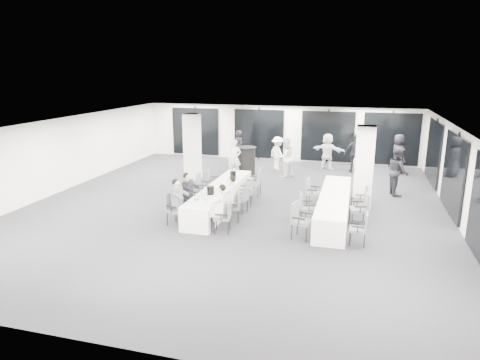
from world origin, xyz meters
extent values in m
cube|color=#242429|center=(0.00, 0.00, -0.01)|extent=(14.00, 16.00, 0.02)
cube|color=silver|center=(0.00, 0.00, 2.81)|extent=(14.00, 16.00, 0.02)
cube|color=silver|center=(-7.01, 0.00, 1.40)|extent=(0.02, 16.00, 2.80)
cube|color=silver|center=(7.01, 0.00, 1.40)|extent=(0.02, 16.00, 2.80)
cube|color=silver|center=(0.00, 8.01, 1.40)|extent=(14.00, 0.02, 2.80)
cube|color=silver|center=(0.00, -8.01, 1.40)|extent=(14.00, 0.02, 2.80)
cube|color=black|center=(0.00, 7.94, 1.35)|extent=(13.60, 0.06, 2.50)
cube|color=black|center=(6.94, 1.00, 1.35)|extent=(0.06, 14.00, 2.50)
cube|color=silver|center=(-2.80, 3.20, 1.40)|extent=(0.60, 0.60, 2.80)
cube|color=silver|center=(4.20, 1.00, 1.40)|extent=(0.60, 0.60, 2.80)
cube|color=white|center=(-0.43, -0.32, 0.38)|extent=(0.90, 5.00, 0.75)
cube|color=white|center=(3.35, -0.28, 0.38)|extent=(0.90, 5.00, 0.75)
cylinder|color=black|center=(-0.79, 4.62, 0.61)|extent=(0.78, 0.78, 1.23)
cylinder|color=black|center=(-0.79, 4.62, 1.23)|extent=(0.89, 0.89, 0.02)
cube|color=#57595F|center=(-1.18, -2.24, 0.47)|extent=(0.59, 0.61, 0.08)
cube|color=#57595F|center=(-1.40, -2.19, 0.76)|extent=(0.18, 0.48, 0.48)
cylinder|color=black|center=(-1.33, -1.99, 0.22)|extent=(0.04, 0.04, 0.43)
cylinder|color=black|center=(-1.43, -2.40, 0.22)|extent=(0.04, 0.04, 0.43)
cylinder|color=black|center=(-0.92, -2.09, 0.22)|extent=(0.04, 0.04, 0.43)
cylinder|color=black|center=(-1.02, -2.50, 0.22)|extent=(0.04, 0.04, 0.43)
cube|color=black|center=(-1.11, -1.99, 0.65)|extent=(0.36, 0.13, 0.04)
cube|color=black|center=(-1.24, -2.50, 0.65)|extent=(0.36, 0.13, 0.04)
cube|color=#57595F|center=(-1.18, -1.40, 0.45)|extent=(0.49, 0.51, 0.08)
cube|color=#57595F|center=(-1.40, -1.39, 0.73)|extent=(0.09, 0.47, 0.47)
cylinder|color=black|center=(-1.37, -1.19, 0.21)|extent=(0.04, 0.04, 0.41)
cylinder|color=black|center=(-1.39, -1.59, 0.21)|extent=(0.04, 0.04, 0.41)
cylinder|color=black|center=(-0.96, -1.21, 0.21)|extent=(0.04, 0.04, 0.41)
cylinder|color=black|center=(-0.99, -1.62, 0.21)|extent=(0.04, 0.04, 0.41)
cube|color=black|center=(-1.16, -1.15, 0.63)|extent=(0.35, 0.06, 0.04)
cube|color=black|center=(-1.19, -1.65, 0.63)|extent=(0.35, 0.06, 0.04)
cube|color=#57595F|center=(-1.18, -0.56, 0.46)|extent=(0.51, 0.53, 0.08)
cube|color=#57595F|center=(-1.40, -0.58, 0.74)|extent=(0.10, 0.48, 0.47)
cylinder|color=black|center=(-1.40, -0.37, 0.21)|extent=(0.04, 0.04, 0.42)
cylinder|color=black|center=(-1.37, -0.78, 0.21)|extent=(0.04, 0.04, 0.42)
cylinder|color=black|center=(-0.99, -0.33, 0.21)|extent=(0.04, 0.04, 0.42)
cylinder|color=black|center=(-0.96, -0.75, 0.21)|extent=(0.04, 0.04, 0.42)
cube|color=black|center=(-1.20, -0.30, 0.64)|extent=(0.35, 0.07, 0.04)
cube|color=black|center=(-1.16, -0.81, 0.64)|extent=(0.35, 0.07, 0.04)
cube|color=#57595F|center=(-1.18, 0.23, 0.48)|extent=(0.53, 0.55, 0.09)
cube|color=#57595F|center=(-1.41, 0.21, 0.77)|extent=(0.11, 0.49, 0.49)
cylinder|color=black|center=(-1.41, 0.42, 0.22)|extent=(0.04, 0.04, 0.44)
cylinder|color=black|center=(-1.37, 0.00, 0.22)|extent=(0.04, 0.04, 0.44)
cylinder|color=black|center=(-0.98, 0.46, 0.22)|extent=(0.04, 0.04, 0.44)
cylinder|color=black|center=(-0.95, 0.04, 0.22)|extent=(0.04, 0.04, 0.44)
cube|color=black|center=(-1.20, 0.50, 0.66)|extent=(0.36, 0.07, 0.04)
cube|color=black|center=(-1.15, -0.03, 0.66)|extent=(0.36, 0.07, 0.04)
cube|color=#57595F|center=(-1.18, 1.23, 0.44)|extent=(0.55, 0.56, 0.08)
cube|color=#57595F|center=(-1.39, 1.17, 0.70)|extent=(0.16, 0.45, 0.45)
cylinder|color=black|center=(-1.41, 1.37, 0.20)|extent=(0.04, 0.04, 0.40)
cylinder|color=black|center=(-1.32, 0.99, 0.20)|extent=(0.04, 0.04, 0.40)
cylinder|color=black|center=(-1.03, 1.46, 0.20)|extent=(0.04, 0.04, 0.40)
cylinder|color=black|center=(-0.94, 1.08, 0.20)|extent=(0.04, 0.04, 0.40)
cube|color=black|center=(-1.24, 1.46, 0.60)|extent=(0.33, 0.12, 0.04)
cube|color=black|center=(-1.12, 0.99, 0.60)|extent=(0.33, 0.12, 0.04)
cube|color=#57595F|center=(0.32, -2.45, 0.45)|extent=(0.53, 0.54, 0.08)
cube|color=#57595F|center=(0.54, -2.41, 0.71)|extent=(0.13, 0.46, 0.46)
cylinder|color=black|center=(0.55, -2.61, 0.20)|extent=(0.04, 0.04, 0.41)
cylinder|color=black|center=(0.48, -2.22, 0.20)|extent=(0.04, 0.04, 0.41)
cylinder|color=black|center=(0.16, -2.68, 0.20)|extent=(0.04, 0.04, 0.41)
cylinder|color=black|center=(0.09, -2.29, 0.20)|extent=(0.04, 0.04, 0.41)
cube|color=black|center=(0.36, -2.69, 0.61)|extent=(0.34, 0.10, 0.04)
cube|color=black|center=(0.28, -2.21, 0.61)|extent=(0.34, 0.10, 0.04)
cube|color=#57595F|center=(0.32, -1.44, 0.43)|extent=(0.54, 0.55, 0.08)
cube|color=#57595F|center=(0.53, -1.39, 0.69)|extent=(0.16, 0.44, 0.44)
cylinder|color=black|center=(0.56, -1.59, 0.20)|extent=(0.03, 0.03, 0.39)
cylinder|color=black|center=(0.46, -1.21, 0.20)|extent=(0.03, 0.03, 0.39)
cylinder|color=black|center=(0.18, -1.68, 0.20)|extent=(0.03, 0.03, 0.39)
cylinder|color=black|center=(0.09, -1.30, 0.20)|extent=(0.03, 0.03, 0.39)
cube|color=black|center=(0.38, -1.68, 0.60)|extent=(0.33, 0.12, 0.04)
cube|color=black|center=(0.27, -1.21, 0.60)|extent=(0.33, 0.12, 0.04)
cube|color=#57595F|center=(0.32, -0.55, 0.42)|extent=(0.52, 0.53, 0.07)
cube|color=#57595F|center=(0.52, -0.60, 0.67)|extent=(0.15, 0.43, 0.43)
cylinder|color=black|center=(0.46, -0.78, 0.19)|extent=(0.03, 0.03, 0.38)
cylinder|color=black|center=(0.55, -0.42, 0.19)|extent=(0.03, 0.03, 0.38)
cylinder|color=black|center=(0.10, -0.69, 0.19)|extent=(0.03, 0.03, 0.38)
cylinder|color=black|center=(0.18, -0.33, 0.19)|extent=(0.03, 0.03, 0.38)
cube|color=black|center=(0.27, -0.78, 0.58)|extent=(0.32, 0.11, 0.04)
cube|color=black|center=(0.38, -0.33, 0.58)|extent=(0.32, 0.11, 0.04)
cube|color=#57595F|center=(0.32, 0.16, 0.46)|extent=(0.55, 0.57, 0.08)
cube|color=#57595F|center=(0.54, 0.20, 0.73)|extent=(0.15, 0.47, 0.47)
cylinder|color=black|center=(0.56, 0.00, 0.21)|extent=(0.04, 0.04, 0.42)
cylinder|color=black|center=(0.49, 0.40, 0.21)|extent=(0.04, 0.04, 0.42)
cylinder|color=black|center=(0.16, -0.07, 0.21)|extent=(0.04, 0.04, 0.42)
cylinder|color=black|center=(0.09, 0.33, 0.21)|extent=(0.04, 0.04, 0.42)
cube|color=black|center=(0.37, -0.09, 0.63)|extent=(0.35, 0.10, 0.04)
cube|color=black|center=(0.28, 0.41, 0.63)|extent=(0.35, 0.10, 0.04)
cube|color=#57595F|center=(0.32, 1.35, 0.49)|extent=(0.52, 0.54, 0.09)
cube|color=#57595F|center=(0.56, 1.36, 0.79)|extent=(0.08, 0.50, 0.50)
cylinder|color=black|center=(0.55, 1.14, 0.22)|extent=(0.04, 0.04, 0.45)
cylinder|color=black|center=(0.54, 1.58, 0.22)|extent=(0.04, 0.04, 0.45)
cylinder|color=black|center=(0.11, 1.13, 0.22)|extent=(0.04, 0.04, 0.45)
cylinder|color=black|center=(0.10, 1.57, 0.22)|extent=(0.04, 0.04, 0.45)
cube|color=black|center=(0.33, 1.08, 0.68)|extent=(0.37, 0.05, 0.04)
cube|color=black|center=(0.32, 1.63, 0.68)|extent=(0.37, 0.05, 0.04)
cube|color=#57595F|center=(2.60, -2.30, 0.48)|extent=(0.60, 0.61, 0.09)
cube|color=#57595F|center=(2.37, -2.24, 0.77)|extent=(0.17, 0.49, 0.49)
cylinder|color=black|center=(2.44, -2.04, 0.22)|extent=(0.04, 0.04, 0.44)
cylinder|color=black|center=(2.34, -2.46, 0.22)|extent=(0.04, 0.04, 0.44)
cylinder|color=black|center=(2.86, -2.14, 0.22)|extent=(0.04, 0.04, 0.44)
cylinder|color=black|center=(2.76, -2.55, 0.22)|extent=(0.04, 0.04, 0.44)
cube|color=black|center=(2.66, -2.03, 0.66)|extent=(0.36, 0.12, 0.04)
cube|color=black|center=(2.54, -2.56, 0.66)|extent=(0.36, 0.12, 0.04)
cube|color=#57595F|center=(2.60, -0.93, 0.44)|extent=(0.55, 0.57, 0.08)
cube|color=#57595F|center=(2.39, -0.98, 0.70)|extent=(0.17, 0.45, 0.45)
cylinder|color=black|center=(2.36, -0.79, 0.20)|extent=(0.04, 0.04, 0.40)
cylinder|color=black|center=(2.46, -1.17, 0.20)|extent=(0.04, 0.04, 0.40)
cylinder|color=black|center=(2.74, -0.69, 0.20)|extent=(0.04, 0.04, 0.40)
cylinder|color=black|center=(2.84, -1.07, 0.20)|extent=(0.04, 0.04, 0.40)
cube|color=black|center=(2.54, -0.69, 0.61)|extent=(0.33, 0.12, 0.04)
cube|color=black|center=(2.66, -1.17, 0.61)|extent=(0.33, 0.12, 0.04)
cube|color=#57595F|center=(2.60, 0.79, 0.45)|extent=(0.52, 0.53, 0.08)
cube|color=#57595F|center=(2.38, 0.82, 0.72)|extent=(0.12, 0.46, 0.46)
cylinder|color=black|center=(2.43, 1.02, 0.20)|extent=(0.04, 0.04, 0.41)
cylinder|color=black|center=(2.38, 0.62, 0.20)|extent=(0.04, 0.04, 0.41)
cylinder|color=black|center=(2.82, 0.96, 0.20)|extent=(0.04, 0.04, 0.41)
cylinder|color=black|center=(2.77, 0.57, 0.20)|extent=(0.04, 0.04, 0.41)
cube|color=black|center=(2.63, 1.04, 0.62)|extent=(0.34, 0.08, 0.04)
cube|color=black|center=(2.57, 0.55, 0.62)|extent=(0.34, 0.08, 0.04)
cube|color=#57595F|center=(4.10, -2.34, 0.42)|extent=(0.45, 0.47, 0.08)
cube|color=#57595F|center=(4.31, -2.35, 0.68)|extent=(0.07, 0.44, 0.43)
cylinder|color=black|center=(4.28, -2.53, 0.19)|extent=(0.03, 0.03, 0.39)
cylinder|color=black|center=(4.30, -2.16, 0.19)|extent=(0.03, 0.03, 0.39)
cylinder|color=black|center=(3.91, -2.52, 0.19)|extent=(0.03, 0.03, 0.39)
cylinder|color=black|center=(3.92, -2.14, 0.19)|extent=(0.03, 0.03, 0.39)
cube|color=black|center=(4.09, -2.57, 0.58)|extent=(0.32, 0.05, 0.04)
cube|color=black|center=(4.11, -2.10, 0.58)|extent=(0.32, 0.05, 0.04)
cube|color=#57595F|center=(4.10, -0.74, 0.47)|extent=(0.57, 0.59, 0.08)
cube|color=#57595F|center=(4.33, -0.70, 0.75)|extent=(0.15, 0.48, 0.48)
cylinder|color=black|center=(4.35, -0.91, 0.21)|extent=(0.04, 0.04, 0.43)
cylinder|color=black|center=(4.27, -0.50, 0.21)|extent=(0.04, 0.04, 0.43)
cylinder|color=black|center=(3.94, -0.99, 0.21)|extent=(0.04, 0.04, 0.43)
cylinder|color=black|center=(3.86, -0.58, 0.21)|extent=(0.04, 0.04, 0.43)
cube|color=black|center=(4.15, -1.00, 0.65)|extent=(0.36, 0.11, 0.04)
cube|color=black|center=(4.05, -0.49, 0.65)|extent=(0.36, 0.11, 0.04)
cube|color=#57595F|center=(4.10, 0.76, 0.41)|extent=(0.51, 0.52, 0.07)
cube|color=#57595F|center=(4.30, 0.81, 0.66)|extent=(0.15, 0.42, 0.42)
cylinder|color=black|center=(4.32, 0.63, 0.19)|extent=(0.03, 0.03, 0.38)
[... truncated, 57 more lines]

